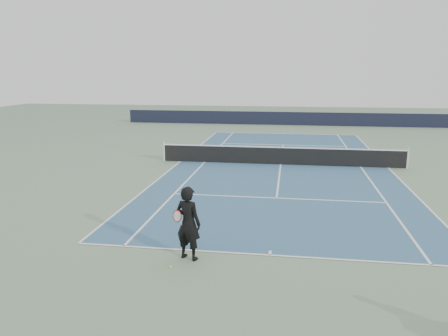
# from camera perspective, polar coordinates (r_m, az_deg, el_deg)

# --- Properties ---
(ground) EXTENTS (80.00, 80.00, 0.00)m
(ground) POSITION_cam_1_polar(r_m,az_deg,el_deg) (23.40, 7.41, 0.44)
(ground) COLOR slate
(court_surface) EXTENTS (10.97, 23.77, 0.01)m
(court_surface) POSITION_cam_1_polar(r_m,az_deg,el_deg) (23.40, 7.41, 0.46)
(court_surface) COLOR #345C7C
(court_surface) RESTS_ON ground
(tennis_net) EXTENTS (12.90, 0.10, 1.07)m
(tennis_net) POSITION_cam_1_polar(r_m,az_deg,el_deg) (23.30, 7.45, 1.65)
(tennis_net) COLOR silver
(tennis_net) RESTS_ON ground
(windscreen_far) EXTENTS (30.00, 0.25, 1.20)m
(windscreen_far) POSITION_cam_1_polar(r_m,az_deg,el_deg) (41.00, 8.05, 6.42)
(windscreen_far) COLOR black
(windscreen_far) RESTS_ON ground
(tennis_player) EXTENTS (0.89, 0.76, 1.98)m
(tennis_player) POSITION_cam_1_polar(r_m,az_deg,el_deg) (11.47, -4.70, -7.17)
(tennis_player) COLOR black
(tennis_player) RESTS_ON ground
(tennis_ball) EXTENTS (0.06, 0.06, 0.06)m
(tennis_ball) POSITION_cam_1_polar(r_m,az_deg,el_deg) (11.35, -7.00, -12.68)
(tennis_ball) COLOR yellow
(tennis_ball) RESTS_ON ground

